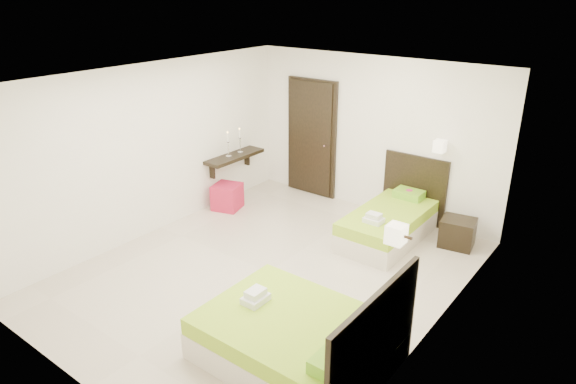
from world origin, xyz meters
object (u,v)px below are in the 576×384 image
Objects in this scene: ottoman at (227,197)px; nightstand at (457,233)px; bed_double at (301,339)px; bed_single at (391,221)px.

nightstand is at bearing 16.26° from ottoman.
bed_double is 4.10m from ottoman.
bed_single is 2.85m from ottoman.
bed_double reaches higher than bed_single.
nightstand is 1.09× the size of ottoman.
bed_single reaches higher than nightstand.
nightstand is (0.35, 3.47, -0.07)m from bed_double.
bed_double is 3.90× the size of nightstand.
bed_double is at bearing -79.73° from bed_single.
nightstand is (0.92, 0.35, -0.06)m from bed_single.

